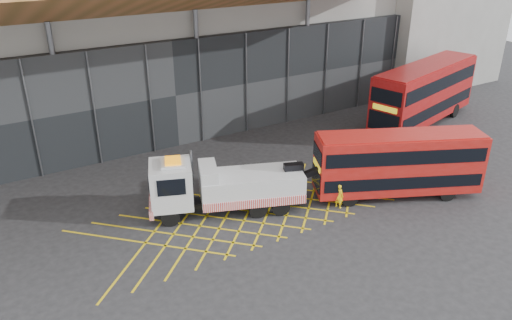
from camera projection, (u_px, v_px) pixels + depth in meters
ground_plane at (225, 218)px, 28.79m from camera, size 120.00×120.00×0.00m
road_markings at (260, 207)px, 29.92m from camera, size 21.56×7.16×0.01m
construction_building at (136, 14)px, 40.19m from camera, size 55.00×23.97×18.00m
recovery_truck at (222, 186)px, 28.80m from camera, size 10.29×5.50×3.66m
bus_towed at (398, 162)px, 30.36m from camera, size 10.14×6.39×4.12m
bus_second at (424, 92)px, 41.61m from camera, size 12.97×6.05×5.16m
worker at (339, 196)px, 29.62m from camera, size 0.52×0.66×1.57m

